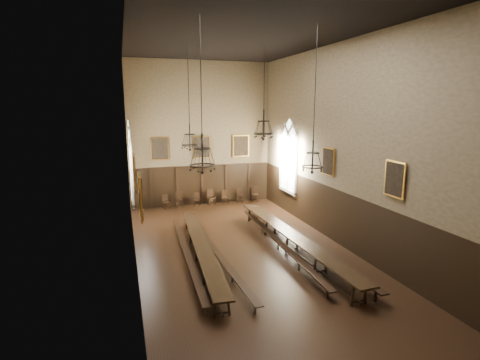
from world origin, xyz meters
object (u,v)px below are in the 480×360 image
bench_left_inner (215,253)px  chandelier_front_right (313,157)px  chair_5 (225,200)px  chandelier_front_left (202,156)px  chair_6 (240,199)px  table_left (202,253)px  chair_4 (211,200)px  chandelier_back_left (190,138)px  chair_3 (197,202)px  bench_right_outer (302,242)px  chair_7 (255,197)px  chandelier_back_right (264,128)px  table_right (292,243)px  bench_right_inner (278,244)px  bench_left_outer (187,255)px  chair_1 (166,204)px  chair_2 (179,203)px

bench_left_inner → chandelier_front_right: chandelier_front_right is taller
chair_5 → chandelier_front_left: 12.23m
chair_6 → chandelier_front_left: bearing=-94.6°
table_left → chair_4: (2.42, 8.59, -0.06)m
chandelier_back_left → chandelier_front_left: 5.26m
chair_3 → bench_right_outer: bearing=-53.6°
chair_4 → chair_5: chair_4 is taller
chair_4 → chair_6: bearing=-10.1°
chair_7 → chandelier_back_right: chandelier_back_right is taller
table_right → bench_left_inner: bearing=176.5°
chandelier_front_right → chandelier_front_left: bearing=-178.4°
table_left → chandelier_back_left: bearing=87.2°
chair_3 → chandelier_front_left: size_ratio=0.18×
table_right → chandelier_front_right: bearing=-96.1°
chair_3 → chair_6: chair_3 is taller
table_left → bench_right_inner: bearing=3.7°
table_left → chair_7: chair_7 is taller
bench_right_outer → chair_5: 8.61m
bench_right_inner → chair_4: bearing=97.2°
table_right → chair_7: bearing=80.6°
table_right → bench_right_outer: (0.60, 0.23, -0.10)m
bench_left_outer → chair_1: bearing=89.2°
chair_2 → chandelier_back_left: size_ratio=0.22×
chair_2 → chandelier_back_right: size_ratio=0.24×
chair_1 → chair_7: size_ratio=0.91×
bench_left_outer → bench_left_inner: (1.14, -0.23, 0.01)m
bench_left_inner → chair_6: size_ratio=11.02×
chair_5 → chair_1: bearing=174.4°
bench_right_outer → chandelier_back_left: 6.96m
chair_2 → chandelier_back_right: 8.45m
chair_7 → chandelier_front_right: size_ratio=0.19×
bench_right_inner → chandelier_front_left: 6.31m
chair_7 → chandelier_front_left: size_ratio=0.20×
chandelier_front_left → bench_left_inner: bearing=67.6°
bench_right_outer → chandelier_back_right: chandelier_back_right is taller
table_right → bench_left_inner: table_right is taller
bench_left_outer → chandelier_back_left: bearing=75.2°
table_left → table_right: bearing=-2.7°
chair_1 → chair_2: chair_2 is taller
bench_left_inner → table_right: bearing=-3.5°
bench_left_inner → chair_3: (0.90, 8.54, -0.01)m
chandelier_back_right → chandelier_front_right: bearing=-88.4°
bench_right_inner → chair_5: 8.35m
chair_4 → chair_6: chair_4 is taller
chair_2 → chair_5: 2.97m
bench_left_inner → chair_5: 8.99m
chair_2 → chandelier_front_left: chandelier_front_left is taller
bench_left_inner → chair_6: 9.41m
bench_left_inner → chair_2: 8.56m
bench_right_outer → chair_4: 8.81m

